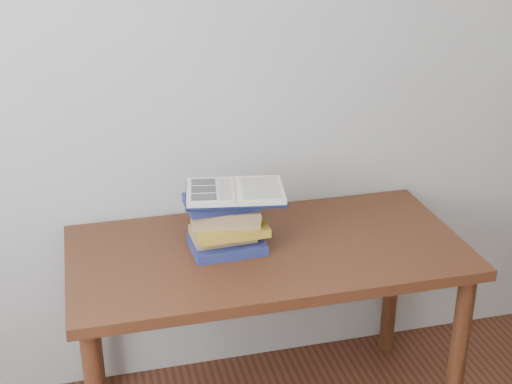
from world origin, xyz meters
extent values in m
cube|color=#A8A69F|center=(0.00, 1.75, 1.30)|extent=(3.50, 0.04, 2.60)
cube|color=#4E2713|center=(0.09, 1.38, 0.69)|extent=(1.33, 0.66, 0.04)
cylinder|color=#4E2713|center=(0.70, 1.11, 0.34)|extent=(0.06, 0.06, 0.67)
cylinder|color=#4E2713|center=(-0.51, 1.65, 0.34)|extent=(0.06, 0.06, 0.67)
cylinder|color=#4E2713|center=(0.70, 1.65, 0.34)|extent=(0.06, 0.06, 0.67)
cube|color=navy|center=(-0.04, 1.40, 0.73)|extent=(0.24, 0.18, 0.03)
cube|color=#906F4A|center=(-0.05, 1.42, 0.76)|extent=(0.21, 0.15, 0.03)
cube|color=gold|center=(-0.03, 1.40, 0.79)|extent=(0.24, 0.18, 0.03)
cube|color=#906F4A|center=(-0.04, 1.42, 0.82)|extent=(0.24, 0.18, 0.03)
cube|color=#906F4A|center=(-0.04, 1.42, 0.85)|extent=(0.24, 0.18, 0.03)
cube|color=navy|center=(-0.06, 1.42, 0.88)|extent=(0.24, 0.16, 0.03)
cube|color=black|center=(-0.01, 1.42, 0.90)|extent=(0.36, 0.28, 0.01)
cube|color=beige|center=(-0.09, 1.43, 0.91)|extent=(0.19, 0.24, 0.01)
cube|color=beige|center=(0.07, 1.41, 0.91)|extent=(0.19, 0.24, 0.01)
cylinder|color=beige|center=(-0.01, 1.42, 0.91)|extent=(0.05, 0.21, 0.01)
cube|color=black|center=(-0.10, 1.50, 0.92)|extent=(0.09, 0.06, 0.00)
cube|color=black|center=(-0.11, 1.44, 0.92)|extent=(0.09, 0.06, 0.00)
cube|color=black|center=(-0.12, 1.38, 0.92)|extent=(0.09, 0.06, 0.00)
cube|color=beige|center=(-0.04, 1.43, 0.92)|extent=(0.07, 0.18, 0.00)
cube|color=beige|center=(0.07, 1.41, 0.92)|extent=(0.15, 0.20, 0.00)
camera|label=1|loc=(-0.47, -0.66, 1.85)|focal=50.00mm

